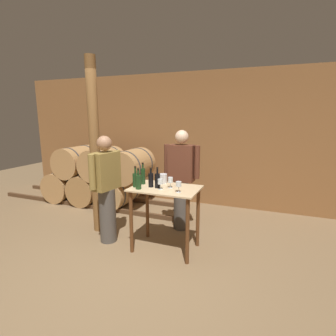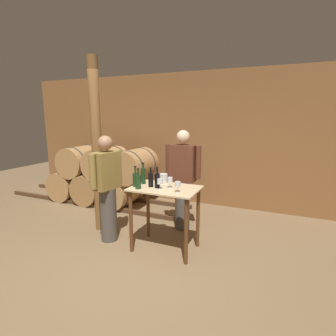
# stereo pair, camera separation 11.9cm
# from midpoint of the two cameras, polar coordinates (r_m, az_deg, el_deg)

# --- Properties ---
(ground_plane) EXTENTS (14.00, 14.00, 0.00)m
(ground_plane) POSITION_cam_midpoint_polar(r_m,az_deg,el_deg) (3.34, -11.08, -22.19)
(ground_plane) COLOR brown
(back_wall) EXTENTS (8.40, 0.05, 2.70)m
(back_wall) POSITION_cam_midpoint_polar(r_m,az_deg,el_deg) (5.48, 4.91, 6.23)
(back_wall) COLOR brown
(back_wall) RESTS_ON ground_plane
(barrel_rack) EXTENTS (4.16, 0.86, 1.20)m
(barrel_rack) POSITION_cam_midpoint_polar(r_m,az_deg,el_deg) (5.71, -15.78, -1.74)
(barrel_rack) COLOR #4C331E
(barrel_rack) RESTS_ON ground_plane
(tasting_table) EXTENTS (0.91, 0.62, 0.89)m
(tasting_table) POSITION_cam_midpoint_polar(r_m,az_deg,el_deg) (3.57, -1.55, -7.44)
(tasting_table) COLOR #D1B284
(tasting_table) RESTS_ON ground_plane
(wooden_post) EXTENTS (0.16, 0.16, 2.70)m
(wooden_post) POSITION_cam_midpoint_polar(r_m,az_deg,el_deg) (4.22, -16.44, 4.28)
(wooden_post) COLOR brown
(wooden_post) RESTS_ON ground_plane
(wine_bottle_far_left) EXTENTS (0.07, 0.07, 0.28)m
(wine_bottle_far_left) POSITION_cam_midpoint_polar(r_m,az_deg,el_deg) (3.56, -8.07, -2.49)
(wine_bottle_far_left) COLOR #193819
(wine_bottle_far_left) RESTS_ON tasting_table
(wine_bottle_left) EXTENTS (0.06, 0.06, 0.30)m
(wine_bottle_left) POSITION_cam_midpoint_polar(r_m,az_deg,el_deg) (3.69, -6.39, -1.66)
(wine_bottle_left) COLOR #193819
(wine_bottle_left) RESTS_ON tasting_table
(wine_bottle_center) EXTENTS (0.08, 0.08, 0.28)m
(wine_bottle_center) POSITION_cam_midpoint_polar(r_m,az_deg,el_deg) (3.45, -7.46, -2.92)
(wine_bottle_center) COLOR #193819
(wine_bottle_center) RESTS_ON tasting_table
(wine_bottle_right) EXTENTS (0.07, 0.07, 0.27)m
(wine_bottle_right) POSITION_cam_midpoint_polar(r_m,az_deg,el_deg) (3.54, -4.72, -2.49)
(wine_bottle_right) COLOR black
(wine_bottle_right) RESTS_ON tasting_table
(wine_bottle_far_right) EXTENTS (0.07, 0.07, 0.28)m
(wine_bottle_far_right) POSITION_cam_midpoint_polar(r_m,az_deg,el_deg) (3.49, -3.29, -2.64)
(wine_bottle_far_right) COLOR black
(wine_bottle_far_right) RESTS_ON tasting_table
(wine_glass_near_left) EXTENTS (0.07, 0.07, 0.14)m
(wine_glass_near_left) POSITION_cam_midpoint_polar(r_m,az_deg,el_deg) (3.41, -2.68, -3.04)
(wine_glass_near_left) COLOR silver
(wine_glass_near_left) RESTS_ON tasting_table
(wine_glass_near_center) EXTENTS (0.07, 0.07, 0.15)m
(wine_glass_near_center) POSITION_cam_midpoint_polar(r_m,az_deg,el_deg) (3.47, -0.46, -2.69)
(wine_glass_near_center) COLOR silver
(wine_glass_near_center) RESTS_ON tasting_table
(wine_glass_near_right) EXTENTS (0.07, 0.07, 0.14)m
(wine_glass_near_right) POSITION_cam_midpoint_polar(r_m,az_deg,el_deg) (3.28, 1.27, -3.60)
(wine_glass_near_right) COLOR silver
(wine_glass_near_right) RESTS_ON tasting_table
(ice_bucket) EXTENTS (0.13, 0.13, 0.13)m
(ice_bucket) POSITION_cam_midpoint_polar(r_m,az_deg,el_deg) (3.75, -2.06, -2.28)
(ice_bucket) COLOR silver
(ice_bucket) RESTS_ON tasting_table
(person_host) EXTENTS (0.29, 0.58, 1.56)m
(person_host) POSITION_cam_midpoint_polar(r_m,az_deg,el_deg) (3.88, -14.13, -4.14)
(person_host) COLOR #4C4742
(person_host) RESTS_ON ground_plane
(person_visitor_with_scarf) EXTENTS (0.59, 0.24, 1.62)m
(person_visitor_with_scarf) POSITION_cam_midpoint_polar(r_m,az_deg,el_deg) (4.19, 2.12, -2.23)
(person_visitor_with_scarf) COLOR #4C4742
(person_visitor_with_scarf) RESTS_ON ground_plane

